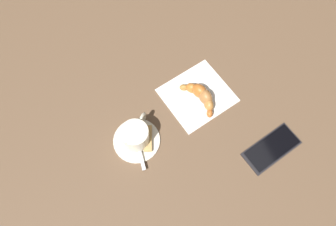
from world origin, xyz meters
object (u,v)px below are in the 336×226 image
Objects in this scene: saucer at (137,140)px; napkin at (197,95)px; espresso_cup at (136,135)px; teaspoon at (136,138)px; sugar_packet at (148,138)px; croissant at (201,95)px; cell_phone at (272,148)px.

saucer is 0.21m from napkin.
espresso_cup is 0.03m from teaspoon.
croissant is at bearing -50.95° from sugar_packet.
croissant is at bearing -73.27° from napkin.
espresso_cup is 1.22× the size of sugar_packet.
sugar_packet is at bearing -23.83° from teaspoon.
teaspoon is (-0.00, 0.00, -0.03)m from espresso_cup.
cell_phone is at bearing -61.52° from croissant.
cell_phone is at bearing -62.19° from napkin.
cell_phone is at bearing -25.88° from saucer.
sugar_packet is at bearing -23.31° from espresso_cup.
teaspoon is 0.74× the size of napkin.
teaspoon is 0.03m from sugar_packet.
napkin is 1.42× the size of croissant.
napkin is at bearing 106.73° from croissant.
napkin is (0.20, 0.06, -0.00)m from saucer.
espresso_cup is 0.65× the size of teaspoon.
espresso_cup is 0.21m from napkin.
espresso_cup reaches higher than croissant.
espresso_cup is 0.68× the size of croissant.
sugar_packet is 0.43× the size of cell_phone.
teaspoon is 0.21m from napkin.
saucer is 0.75× the size of cell_phone.
sugar_packet is 0.56× the size of croissant.
sugar_packet is (0.03, -0.01, -0.03)m from espresso_cup.
teaspoon is at bearing 77.47° from saucer.
cell_phone is (0.11, -0.21, 0.00)m from napkin.
napkin is at bearing 117.81° from cell_phone.
sugar_packet reaches higher than napkin.
sugar_packet is (0.03, -0.01, 0.00)m from teaspoon.
croissant is (0.00, -0.01, 0.02)m from napkin.
napkin is 0.24m from cell_phone.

